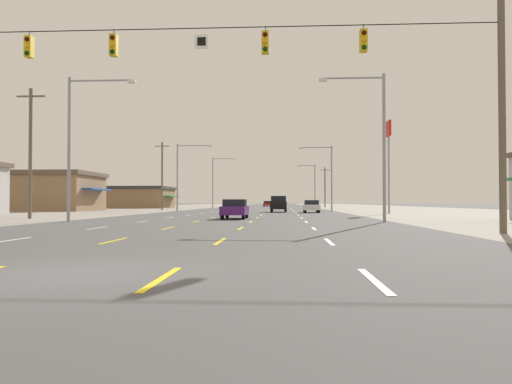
# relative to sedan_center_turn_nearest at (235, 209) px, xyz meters

# --- Properties ---
(ground_plane) EXTENTS (572.00, 572.00, 0.00)m
(ground_plane) POSITION_rel_sedan_center_turn_nearest_xyz_m (-0.19, 38.50, -0.76)
(ground_plane) COLOR #4C4C4F
(lot_apron_left) EXTENTS (28.00, 440.00, 0.01)m
(lot_apron_left) POSITION_rel_sedan_center_turn_nearest_xyz_m (-24.94, 38.50, -0.75)
(lot_apron_left) COLOR gray
(lot_apron_left) RESTS_ON ground
(lot_apron_right) EXTENTS (28.00, 440.00, 0.01)m
(lot_apron_right) POSITION_rel_sedan_center_turn_nearest_xyz_m (24.56, 38.50, -0.75)
(lot_apron_right) COLOR gray
(lot_apron_right) RESTS_ON ground
(lane_markings) EXTENTS (10.64, 227.60, 0.01)m
(lane_markings) POSITION_rel_sedan_center_turn_nearest_xyz_m (-0.19, 77.00, -0.75)
(lane_markings) COLOR white
(lane_markings) RESTS_ON ground
(signal_span_wire) EXTENTS (25.69, 0.53, 9.99)m
(signal_span_wire) POSITION_rel_sedan_center_turn_nearest_xyz_m (-0.21, -15.97, 4.99)
(signal_span_wire) COLOR brown
(signal_span_wire) RESTS_ON ground
(sedan_center_turn_nearest) EXTENTS (1.80, 4.50, 1.46)m
(sedan_center_turn_nearest) POSITION_rel_sedan_center_turn_nearest_xyz_m (0.00, 0.00, 0.00)
(sedan_center_turn_nearest) COLOR #4C196B
(sedan_center_turn_nearest) RESTS_ON ground
(sedan_far_right_near) EXTENTS (1.80, 4.50, 1.46)m
(sedan_far_right_near) POSITION_rel_sedan_center_turn_nearest_xyz_m (6.95, 20.61, 0.00)
(sedan_far_right_near) COLOR white
(sedan_far_right_near) RESTS_ON ground
(suv_inner_right_mid) EXTENTS (1.98, 4.90, 1.98)m
(suv_inner_right_mid) POSITION_rel_sedan_center_turn_nearest_xyz_m (3.09, 23.34, 0.27)
(suv_inner_right_mid) COLOR black
(suv_inner_right_mid) RESTS_ON ground
(sedan_far_left_midfar) EXTENTS (1.80, 4.50, 1.46)m
(sedan_far_left_midfar) POSITION_rel_sedan_center_turn_nearest_xyz_m (-7.24, 83.05, 0.00)
(sedan_far_left_midfar) COLOR #B28C33
(sedan_far_left_midfar) RESTS_ON ground
(sedan_center_turn_far) EXTENTS (1.80, 4.50, 1.46)m
(sedan_center_turn_far) POSITION_rel_sedan_center_turn_nearest_xyz_m (-0.37, 86.38, 0.00)
(sedan_center_turn_far) COLOR red
(sedan_center_turn_far) RESTS_ON ground
(sedan_center_turn_farther) EXTENTS (1.80, 4.50, 1.46)m
(sedan_center_turn_farther) POSITION_rel_sedan_center_turn_nearest_xyz_m (0.06, 96.56, 0.00)
(sedan_center_turn_farther) COLOR black
(sedan_center_turn_farther) RESTS_ON ground
(storefront_left_row_1) EXTENTS (15.63, 11.19, 5.46)m
(storefront_left_row_1) POSITION_rel_sedan_center_turn_nearest_xyz_m (-30.10, 30.22, 2.00)
(storefront_left_row_1) COLOR #8C6B4C
(storefront_left_row_1) RESTS_ON ground
(storefront_left_row_2) EXTENTS (15.02, 12.82, 4.34)m
(storefront_left_row_2) POSITION_rel_sedan_center_turn_nearest_xyz_m (-26.32, 60.98, 1.44)
(storefront_left_row_2) COLOR #8C6B4C
(storefront_left_row_2) RESTS_ON ground
(pole_sign_right_row_1) EXTENTS (0.24, 1.61, 10.16)m
(pole_sign_right_row_1) POSITION_rel_sedan_center_turn_nearest_xyz_m (15.21, 17.29, 6.61)
(pole_sign_right_row_1) COLOR gray
(pole_sign_right_row_1) RESTS_ON ground
(streetlight_left_row_0) EXTENTS (4.50, 0.26, 9.43)m
(streetlight_left_row_0) POSITION_rel_sedan_center_turn_nearest_xyz_m (-9.86, -5.42, 4.77)
(streetlight_left_row_0) COLOR gray
(streetlight_left_row_0) RESTS_ON ground
(streetlight_right_row_0) EXTENTS (4.18, 0.26, 9.37)m
(streetlight_right_row_0) POSITION_rel_sedan_center_turn_nearest_xyz_m (9.52, -5.42, 4.70)
(streetlight_right_row_0) COLOR gray
(streetlight_right_row_0) RESTS_ON ground
(streetlight_left_row_1) EXTENTS (4.81, 0.26, 8.95)m
(streetlight_left_row_1) POSITION_rel_sedan_center_turn_nearest_xyz_m (-9.78, 26.86, 4.55)
(streetlight_left_row_1) COLOR gray
(streetlight_left_row_1) RESTS_ON ground
(streetlight_right_row_1) EXTENTS (4.37, 0.26, 8.61)m
(streetlight_right_row_1) POSITION_rel_sedan_center_turn_nearest_xyz_m (9.46, 26.86, 4.33)
(streetlight_right_row_1) COLOR gray
(streetlight_right_row_1) RESTS_ON ground
(streetlight_left_row_2) EXTENTS (4.64, 0.26, 10.11)m
(streetlight_left_row_2) POSITION_rel_sedan_center_turn_nearest_xyz_m (-9.86, 59.14, 5.14)
(streetlight_left_row_2) COLOR gray
(streetlight_left_row_2) RESTS_ON ground
(streetlight_right_row_2) EXTENTS (3.62, 0.26, 8.68)m
(streetlight_right_row_2) POSITION_rel_sedan_center_turn_nearest_xyz_m (9.59, 59.14, 4.28)
(streetlight_right_row_2) COLOR gray
(streetlight_right_row_2) RESTS_ON ground
(utility_pole_left_row_0) EXTENTS (2.20, 0.26, 9.92)m
(utility_pole_left_row_0) POSITION_rel_sedan_center_turn_nearest_xyz_m (-15.57, -0.54, 4.40)
(utility_pole_left_row_0) COLOR brown
(utility_pole_left_row_0) RESTS_ON ground
(utility_pole_left_row_1) EXTENTS (2.20, 0.26, 10.29)m
(utility_pole_left_row_1) POSITION_rel_sedan_center_turn_nearest_xyz_m (-14.62, 35.65, 4.59)
(utility_pole_left_row_1) COLOR brown
(utility_pole_left_row_1) RESTS_ON ground
(utility_pole_right_row_2) EXTENTS (2.20, 0.26, 8.94)m
(utility_pole_right_row_2) POSITION_rel_sedan_center_turn_nearest_xyz_m (13.03, 71.72, 3.91)
(utility_pole_right_row_2) COLOR brown
(utility_pole_right_row_2) RESTS_ON ground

